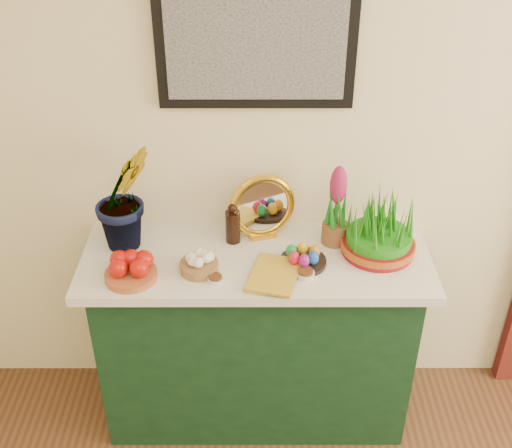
{
  "coord_description": "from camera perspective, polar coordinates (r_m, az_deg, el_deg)",
  "views": [
    {
      "loc": [
        -0.4,
        -0.08,
        2.4
      ],
      "look_at": [
        -0.4,
        1.95,
        1.07
      ],
      "focal_mm": 45.0,
      "sensor_mm": 36.0,
      "label": 1
    }
  ],
  "objects": [
    {
      "name": "sideboard",
      "position": [
        2.88,
        -0.0,
        -10.28
      ],
      "size": [
        1.3,
        0.45,
        0.85
      ],
      "primitive_type": "cube",
      "color": "#153A1D",
      "rests_on": "ground"
    },
    {
      "name": "apple_bowl",
      "position": [
        2.48,
        -11.12,
        -3.98
      ],
      "size": [
        0.21,
        0.21,
        0.1
      ],
      "color": "#AC572A",
      "rests_on": "tablecloth"
    },
    {
      "name": "hyacinth_pink",
      "position": [
        2.59,
        7.17,
        1.32
      ],
      "size": [
        0.11,
        0.11,
        0.35
      ],
      "color": "brown",
      "rests_on": "tablecloth"
    },
    {
      "name": "book",
      "position": [
        2.47,
        -0.42,
        -4.19
      ],
      "size": [
        0.22,
        0.27,
        0.03
      ],
      "primitive_type": "imported",
      "rotation": [
        0.0,
        0.0,
        -0.26
      ],
      "color": "gold",
      "rests_on": "tablecloth"
    },
    {
      "name": "tablecloth",
      "position": [
        2.59,
        -0.0,
        -3.1
      ],
      "size": [
        1.4,
        0.55,
        0.04
      ],
      "primitive_type": "cube",
      "color": "silver",
      "rests_on": "sideboard"
    },
    {
      "name": "garlic_basket",
      "position": [
        2.48,
        -5.1,
        -3.53
      ],
      "size": [
        0.18,
        0.18,
        0.08
      ],
      "color": "#996A3E",
      "rests_on": "tablecloth"
    },
    {
      "name": "spice_dish_right",
      "position": [
        2.46,
        4.41,
        -4.41
      ],
      "size": [
        0.07,
        0.07,
        0.03
      ],
      "color": "silver",
      "rests_on": "tablecloth"
    },
    {
      "name": "wheatgrass_sabzeh",
      "position": [
        2.58,
        10.93,
        -0.52
      ],
      "size": [
        0.3,
        0.3,
        0.24
      ],
      "color": "maroon",
      "rests_on": "tablecloth"
    },
    {
      "name": "egg_plate",
      "position": [
        2.52,
        4.22,
        -3.02
      ],
      "size": [
        0.19,
        0.19,
        0.08
      ],
      "color": "black",
      "rests_on": "tablecloth"
    },
    {
      "name": "hyacinth_green",
      "position": [
        2.54,
        -11.78,
        3.73
      ],
      "size": [
        0.38,
        0.37,
        0.59
      ],
      "primitive_type": "imported",
      "rotation": [
        0.0,
        0.0,
        0.61
      ],
      "color": "#1B7D1B",
      "rests_on": "tablecloth"
    },
    {
      "name": "spice_dish_left",
      "position": [
        2.44,
        -3.63,
        -4.88
      ],
      "size": [
        0.06,
        0.06,
        0.03
      ],
      "color": "silver",
      "rests_on": "tablecloth"
    },
    {
      "name": "vinegar_cruet",
      "position": [
        2.62,
        -2.07,
        -0.09
      ],
      "size": [
        0.06,
        0.06,
        0.18
      ],
      "color": "black",
      "rests_on": "tablecloth"
    },
    {
      "name": "mirror",
      "position": [
        2.62,
        0.58,
        1.52
      ],
      "size": [
        0.29,
        0.14,
        0.28
      ],
      "color": "gold",
      "rests_on": "tablecloth"
    }
  ]
}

